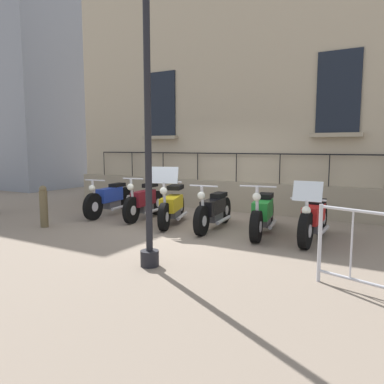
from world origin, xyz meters
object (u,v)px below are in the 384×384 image
(motorcycle_blue, at_px, (111,199))
(bollard, at_px, (44,206))
(motorcycle_black, at_px, (214,211))
(motorcycle_red, at_px, (314,219))
(motorcycle_yellow, at_px, (172,206))
(motorcycle_green, at_px, (263,214))
(motorcycle_maroon, at_px, (144,202))

(motorcycle_blue, relative_size, bollard, 2.31)
(motorcycle_black, height_order, motorcycle_red, motorcycle_red)
(motorcycle_blue, distance_m, motorcycle_yellow, 2.05)
(motorcycle_black, bearing_deg, motorcycle_green, 95.90)
(motorcycle_maroon, distance_m, motorcycle_black, 2.01)
(motorcycle_yellow, bearing_deg, motorcycle_blue, -95.09)
(motorcycle_maroon, height_order, motorcycle_black, motorcycle_maroon)
(motorcycle_black, relative_size, motorcycle_red, 1.03)
(motorcycle_maroon, xyz_separation_m, motorcycle_red, (0.12, 4.13, -0.01))
(motorcycle_black, xyz_separation_m, bollard, (1.75, -3.37, 0.07))
(motorcycle_red, bearing_deg, bollard, -72.23)
(motorcycle_green, bearing_deg, motorcycle_maroon, -90.43)
(motorcycle_green, relative_size, motorcycle_red, 1.08)
(motorcycle_maroon, distance_m, motorcycle_red, 4.13)
(motorcycle_black, bearing_deg, motorcycle_yellow, -86.69)
(motorcycle_blue, bearing_deg, motorcycle_green, 89.87)
(motorcycle_yellow, relative_size, motorcycle_red, 0.97)
(motorcycle_blue, height_order, bollard, motorcycle_blue)
(motorcycle_yellow, relative_size, motorcycle_black, 0.95)
(motorcycle_red, height_order, bollard, motorcycle_red)
(motorcycle_blue, relative_size, motorcycle_yellow, 1.13)
(motorcycle_green, height_order, motorcycle_red, motorcycle_red)
(motorcycle_green, distance_m, bollard, 4.83)
(motorcycle_green, bearing_deg, motorcycle_yellow, -85.37)
(motorcycle_maroon, relative_size, motorcycle_red, 0.97)
(motorcycle_black, bearing_deg, motorcycle_red, 90.34)
(bollard, bearing_deg, motorcycle_black, 117.43)
(motorcycle_yellow, distance_m, motorcycle_red, 3.18)
(motorcycle_yellow, height_order, motorcycle_green, motorcycle_yellow)
(motorcycle_maroon, distance_m, motorcycle_yellow, 0.97)
(motorcycle_maroon, height_order, motorcycle_green, same)
(motorcycle_red, bearing_deg, motorcycle_blue, -91.19)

